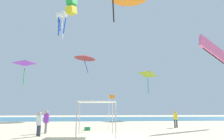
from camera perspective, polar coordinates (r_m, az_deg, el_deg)
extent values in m
cube|color=beige|center=(15.90, 4.11, -18.15)|extent=(110.00, 110.00, 0.10)
cube|color=teal|center=(45.43, -1.73, -13.36)|extent=(110.00, 19.65, 0.03)
cylinder|color=#B2B2B7|center=(14.88, -9.88, -13.48)|extent=(0.07, 0.07, 2.51)
cylinder|color=#B2B2B7|center=(14.89, 1.07, -13.63)|extent=(0.07, 0.07, 2.51)
cylinder|color=#B2B2B7|center=(17.62, -9.07, -13.08)|extent=(0.07, 0.07, 2.51)
cylinder|color=#B2B2B7|center=(17.64, 0.16, -13.21)|extent=(0.07, 0.07, 2.51)
cube|color=white|center=(16.19, -4.36, -8.84)|extent=(2.83, 2.83, 0.06)
cylinder|color=#33384C|center=(24.45, 17.59, -14.03)|extent=(0.16, 0.16, 0.84)
cylinder|color=#33384C|center=(24.20, 17.09, -14.09)|extent=(0.16, 0.16, 0.84)
cylinder|color=yellow|center=(24.29, 17.24, -12.21)|extent=(0.44, 0.44, 0.73)
sphere|color=tan|center=(24.28, 17.17, -11.02)|extent=(0.27, 0.27, 0.27)
cylinder|color=slate|center=(18.57, -18.00, -15.14)|extent=(0.17, 0.17, 0.85)
cylinder|color=slate|center=(18.90, -17.87, -15.07)|extent=(0.17, 0.17, 0.85)
cylinder|color=purple|center=(18.68, -17.79, -12.69)|extent=(0.44, 0.44, 0.74)
sphere|color=tan|center=(18.67, -17.70, -11.13)|extent=(0.28, 0.28, 0.28)
cylinder|color=#33384C|center=(16.67, -19.52, -15.67)|extent=(0.16, 0.16, 0.81)
cylinder|color=#33384C|center=(16.96, -19.99, -15.55)|extent=(0.16, 0.16, 0.81)
cylinder|color=white|center=(16.76, -19.58, -13.04)|extent=(0.42, 0.42, 0.70)
sphere|color=tan|center=(16.75, -19.48, -11.39)|extent=(0.26, 0.26, 0.26)
cylinder|color=silver|center=(20.87, -0.88, -11.60)|extent=(0.06, 0.06, 3.42)
cube|color=orange|center=(20.93, -0.03, -7.40)|extent=(0.55, 0.02, 0.35)
cube|color=#1E8C4C|center=(20.48, -6.86, -15.88)|extent=(0.56, 0.36, 0.32)
cube|color=white|center=(20.47, -6.85, -15.39)|extent=(0.57, 0.37, 0.03)
cone|color=red|center=(44.18, -7.52, 3.67)|extent=(4.86, 4.81, 1.22)
cylinder|color=blue|center=(45.72, -7.28, 1.30)|extent=(1.23, 0.24, 3.42)
cube|color=purple|center=(29.03, -23.07, 1.75)|extent=(2.80, 2.80, 0.20)
cylinder|color=green|center=(28.72, -23.33, -1.65)|extent=(0.13, 0.13, 2.24)
cube|color=pink|center=(31.64, 26.35, 5.09)|extent=(5.43, 3.04, 3.60)
cube|color=black|center=(31.45, 26.47, 3.71)|extent=(4.17, 2.09, 1.99)
ellipsoid|color=white|center=(44.77, -13.87, 14.53)|extent=(3.16, 3.16, 1.69)
cylinder|color=white|center=(43.40, -13.66, 12.73)|extent=(0.38, 0.49, 2.62)
cylinder|color=blue|center=(43.75, -13.06, 11.95)|extent=(0.60, 0.27, 3.39)
cylinder|color=white|center=(44.22, -13.41, 11.16)|extent=(0.48, 0.61, 4.17)
cylinder|color=blue|center=(44.65, -14.28, 12.07)|extent=(0.38, 0.49, 2.62)
cylinder|color=white|center=(44.02, -14.93, 11.89)|extent=(0.60, 0.27, 3.39)
cylinder|color=blue|center=(43.24, -14.66, 11.75)|extent=(0.48, 0.61, 4.17)
cube|color=green|center=(41.26, -11.15, 18.24)|extent=(2.22, 2.29, 1.62)
cube|color=yellow|center=(40.40, -11.25, 15.94)|extent=(2.22, 2.29, 1.62)
cylinder|color=black|center=(25.44, 0.33, 17.17)|extent=(0.50, 1.70, 3.25)
cube|color=yellow|center=(43.34, 9.91, -1.19)|extent=(3.97, 3.99, 0.80)
cylinder|color=teal|center=(43.01, 10.01, -4.29)|extent=(0.19, 0.19, 3.04)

